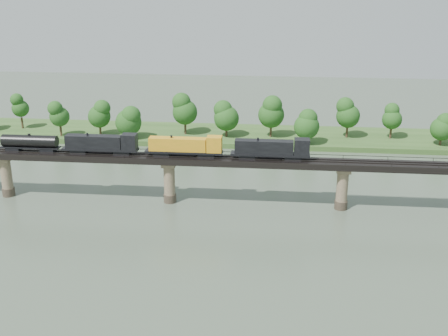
# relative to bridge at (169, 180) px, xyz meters

# --- Properties ---
(ground) EXTENTS (400.00, 400.00, 0.00)m
(ground) POSITION_rel_bridge_xyz_m (0.00, -30.00, -5.46)
(ground) COLOR #3B4939
(ground) RESTS_ON ground
(far_bank) EXTENTS (300.00, 24.00, 1.60)m
(far_bank) POSITION_rel_bridge_xyz_m (0.00, 55.00, -4.66)
(far_bank) COLOR #2D4E1F
(far_bank) RESTS_ON ground
(bridge) EXTENTS (236.00, 30.00, 11.50)m
(bridge) POSITION_rel_bridge_xyz_m (0.00, 0.00, 0.00)
(bridge) COLOR #473A2D
(bridge) RESTS_ON ground
(bridge_superstructure) EXTENTS (220.00, 4.90, 0.75)m
(bridge_superstructure) POSITION_rel_bridge_xyz_m (0.00, 0.00, 6.33)
(bridge_superstructure) COLOR black
(bridge_superstructure) RESTS_ON bridge
(far_treeline) EXTENTS (289.06, 17.54, 13.60)m
(far_treeline) POSITION_rel_bridge_xyz_m (-8.21, 50.52, 3.37)
(far_treeline) COLOR #382619
(far_treeline) RESTS_ON far_bank
(freight_train) EXTENTS (72.42, 2.82, 4.98)m
(freight_train) POSITION_rel_bridge_xyz_m (-2.79, -0.00, 8.42)
(freight_train) COLOR black
(freight_train) RESTS_ON bridge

